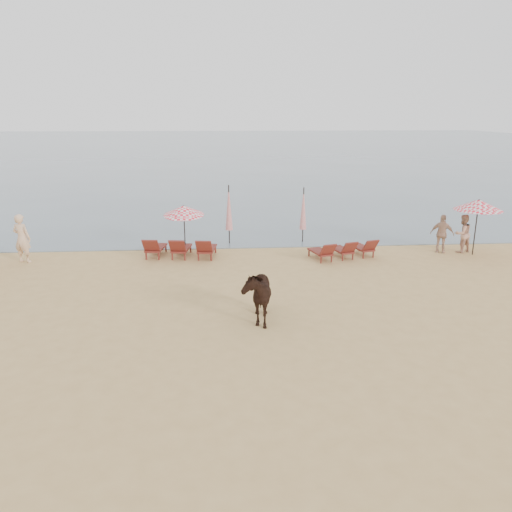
# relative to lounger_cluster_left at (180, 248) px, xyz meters

# --- Properties ---
(ground) EXTENTS (120.00, 120.00, 0.00)m
(ground) POSITION_rel_lounger_cluster_left_xyz_m (2.74, -8.78, -0.41)
(ground) COLOR tan
(ground) RESTS_ON ground
(sea) EXTENTS (160.00, 140.00, 0.06)m
(sea) POSITION_rel_lounger_cluster_left_xyz_m (2.74, 71.22, -0.41)
(sea) COLOR #51606B
(sea) RESTS_ON ground
(lounger_cluster_left) EXTENTS (2.88, 1.94, 0.59)m
(lounger_cluster_left) POSITION_rel_lounger_cluster_left_xyz_m (0.00, 0.00, 0.00)
(lounger_cluster_left) COLOR maroon
(lounger_cluster_left) RESTS_ON ground
(lounger_cluster_right) EXTENTS (2.73, 2.04, 0.53)m
(lounger_cluster_right) POSITION_rel_lounger_cluster_left_xyz_m (6.46, -0.53, -0.04)
(lounger_cluster_right) COLOR maroon
(lounger_cluster_right) RESTS_ON ground
(umbrella_open_left_b) EXTENTS (1.62, 1.65, 2.07)m
(umbrella_open_left_b) POSITION_rel_lounger_cluster_left_xyz_m (0.15, 0.64, 1.38)
(umbrella_open_left_b) COLOR black
(umbrella_open_left_b) RESTS_ON ground
(umbrella_open_right) EXTENTS (1.87, 1.87, 2.28)m
(umbrella_open_right) POSITION_rel_lounger_cluster_left_xyz_m (11.84, -0.40, 1.64)
(umbrella_open_right) COLOR black
(umbrella_open_right) RESTS_ON ground
(umbrella_closed_left) EXTENTS (0.32, 0.32, 2.61)m
(umbrella_closed_left) POSITION_rel_lounger_cluster_left_xyz_m (1.99, 2.03, 1.19)
(umbrella_closed_left) COLOR black
(umbrella_closed_left) RESTS_ON ground
(umbrella_closed_right) EXTENTS (0.30, 0.30, 2.46)m
(umbrella_closed_right) POSITION_rel_lounger_cluster_left_xyz_m (5.25, 2.10, 1.10)
(umbrella_closed_right) COLOR black
(umbrella_closed_right) RESTS_ON ground
(cow) EXTENTS (0.88, 1.88, 1.58)m
(cow) POSITION_rel_lounger_cluster_left_xyz_m (2.55, -6.40, 0.38)
(cow) COLOR black
(cow) RESTS_ON ground
(beachgoer_left) EXTENTS (0.79, 0.64, 1.90)m
(beachgoer_left) POSITION_rel_lounger_cluster_left_xyz_m (-5.98, -0.18, 0.54)
(beachgoer_left) COLOR #D7AB86
(beachgoer_left) RESTS_ON ground
(beachgoer_right_a) EXTENTS (0.92, 0.82, 1.58)m
(beachgoer_right_a) POSITION_rel_lounger_cluster_left_xyz_m (11.53, -0.00, 0.38)
(beachgoer_right_a) COLOR tan
(beachgoer_right_a) RESTS_ON ground
(beachgoer_right_b) EXTENTS (1.00, 0.82, 1.60)m
(beachgoer_right_b) POSITION_rel_lounger_cluster_left_xyz_m (10.66, -0.03, 0.39)
(beachgoer_right_b) COLOR tan
(beachgoer_right_b) RESTS_ON ground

